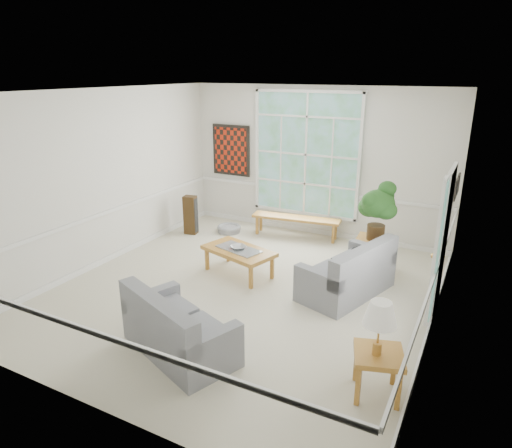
{
  "coord_description": "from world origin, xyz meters",
  "views": [
    {
      "loc": [
        3.13,
        -5.62,
        3.28
      ],
      "look_at": [
        0.1,
        0.2,
        1.05
      ],
      "focal_mm": 32.0,
      "sensor_mm": 36.0,
      "label": 1
    }
  ],
  "objects_px": {
    "end_table": "(372,254)",
    "side_table": "(377,374)",
    "loveseat_right": "(347,268)",
    "loveseat_front": "(180,322)",
    "coffee_table": "(239,262)"
  },
  "relations": [
    {
      "from": "end_table",
      "to": "side_table",
      "type": "height_order",
      "value": "end_table"
    },
    {
      "from": "loveseat_right",
      "to": "loveseat_front",
      "type": "xyz_separation_m",
      "value": [
        -1.33,
        -2.43,
        -0.01
      ]
    },
    {
      "from": "loveseat_front",
      "to": "coffee_table",
      "type": "xyz_separation_m",
      "value": [
        -0.47,
        2.27,
        -0.18
      ]
    },
    {
      "from": "coffee_table",
      "to": "end_table",
      "type": "bearing_deg",
      "value": 48.45
    },
    {
      "from": "coffee_table",
      "to": "end_table",
      "type": "relative_size",
      "value": 2.15
    },
    {
      "from": "loveseat_right",
      "to": "loveseat_front",
      "type": "bearing_deg",
      "value": -100.93
    },
    {
      "from": "loveseat_front",
      "to": "coffee_table",
      "type": "relative_size",
      "value": 1.25
    },
    {
      "from": "loveseat_front",
      "to": "end_table",
      "type": "bearing_deg",
      "value": 88.65
    },
    {
      "from": "loveseat_front",
      "to": "end_table",
      "type": "distance_m",
      "value": 3.8
    },
    {
      "from": "end_table",
      "to": "loveseat_right",
      "type": "bearing_deg",
      "value": -96.97
    },
    {
      "from": "loveseat_right",
      "to": "side_table",
      "type": "bearing_deg",
      "value": -47.56
    },
    {
      "from": "end_table",
      "to": "side_table",
      "type": "bearing_deg",
      "value": -75.18
    },
    {
      "from": "loveseat_front",
      "to": "coffee_table",
      "type": "distance_m",
      "value": 2.33
    },
    {
      "from": "loveseat_right",
      "to": "side_table",
      "type": "xyz_separation_m",
      "value": [
        0.97,
        -2.11,
        -0.16
      ]
    },
    {
      "from": "loveseat_right",
      "to": "side_table",
      "type": "height_order",
      "value": "loveseat_right"
    }
  ]
}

